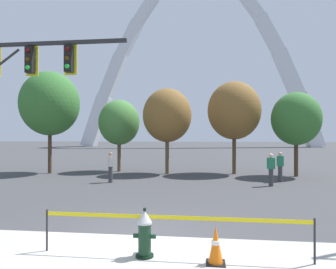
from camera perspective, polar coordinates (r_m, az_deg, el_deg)
ground_plane at (r=7.89m, az=-5.43°, el=-18.31°), size 240.00×240.00×0.00m
fire_hydrant at (r=6.51m, az=-4.36°, el=-17.95°), size 0.46×0.48×0.99m
caution_tape_barrier at (r=6.42m, az=1.01°, el=-16.84°), size 5.44×0.08×0.88m
traffic_cone_by_hydrant at (r=6.27m, az=8.88°, el=-19.69°), size 0.36×0.36×0.73m
traffic_signal_gantry at (r=12.21m, az=-28.60°, el=8.36°), size 6.42×0.44×6.00m
monument_arch at (r=70.88m, az=5.49°, el=12.62°), size 53.91×3.03×41.38m
tree_far_left at (r=21.51m, az=-21.14°, el=5.39°), size 3.80×3.80×6.65m
tree_left_mid at (r=21.31m, az=-9.09°, el=2.21°), size 2.81×2.81×4.92m
tree_center_left at (r=19.72m, az=-0.16°, el=3.57°), size 3.14×3.14×5.50m
tree_center_right at (r=20.19m, az=12.21°, el=4.37°), size 3.40×3.40×5.95m
tree_right_mid at (r=20.00m, az=22.74°, el=2.71°), size 2.90×2.90×5.08m
pedestrian_walking_left at (r=15.76m, az=18.64°, el=-6.17°), size 0.37×0.26×1.59m
pedestrian_standing_center at (r=17.33m, az=20.17°, el=-5.63°), size 0.36×0.24×1.59m
pedestrian_walking_right at (r=16.37m, az=-10.65°, el=-5.95°), size 0.35×0.39×1.59m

